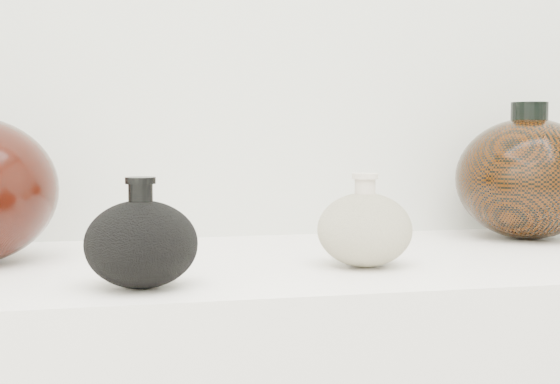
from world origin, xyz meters
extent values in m
cube|color=white|center=(0.00, 0.95, 0.89)|extent=(1.20, 0.50, 0.03)
ellipsoid|color=black|center=(-0.20, 0.79, 0.95)|extent=(0.16, 0.16, 0.10)
cylinder|color=black|center=(-0.20, 0.79, 1.01)|extent=(0.04, 0.04, 0.03)
cylinder|color=black|center=(-0.20, 0.79, 1.02)|extent=(0.04, 0.04, 0.01)
ellipsoid|color=#C1AE96|center=(0.09, 0.87, 0.95)|extent=(0.14, 0.14, 0.10)
cylinder|color=beige|center=(0.09, 0.87, 1.00)|extent=(0.03, 0.03, 0.03)
cylinder|color=beige|center=(0.09, 0.87, 1.02)|extent=(0.04, 0.04, 0.01)
ellipsoid|color=black|center=(0.44, 1.06, 1.00)|extent=(0.24, 0.24, 0.20)
cylinder|color=black|center=(0.44, 1.06, 1.11)|extent=(0.06, 0.06, 0.04)
camera|label=1|loc=(-0.24, -0.09, 1.07)|focal=50.00mm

